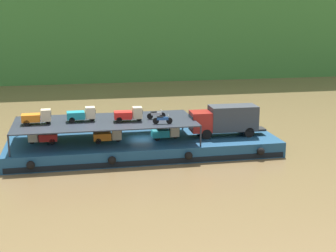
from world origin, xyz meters
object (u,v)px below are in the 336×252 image
Objects in this scene: mini_truck_upper_stern at (37,117)px; mini_truck_upper_fore at (129,114)px; covered_lorry at (225,119)px; mini_truck_lower_aft at (108,135)px; mini_truck_lower_mid at (166,132)px; mini_truck_upper_mid at (82,114)px; motorcycle_upper_port at (162,119)px; motorcycle_upper_centre at (156,115)px; cargo_barge at (144,146)px; mini_truck_lower_stern at (42,137)px.

mini_truck_upper_fore is (8.68, -0.52, 0.00)m from mini_truck_upper_stern.
mini_truck_upper_stern reaches higher than covered_lorry.
mini_truck_lower_aft is 1.00× the size of mini_truck_upper_stern.
mini_truck_lower_mid is (5.74, 0.05, 0.00)m from mini_truck_lower_aft.
mini_truck_upper_stern and mini_truck_upper_fore have the same top height.
mini_truck_upper_mid reaches higher than motorcycle_upper_port.
mini_truck_lower_mid is at bearing -5.76° from mini_truck_upper_mid.
motorcycle_upper_port is at bearing -84.61° from motorcycle_upper_centre.
mini_truck_upper_fore reaches higher than mini_truck_lower_aft.
covered_lorry is 4.15× the size of motorcycle_upper_centre.
mini_truck_upper_mid is 1.00× the size of mini_truck_upper_fore.
motorcycle_upper_port is (1.48, -2.24, 3.18)m from cargo_barge.
mini_truck_upper_stern is 1.00× the size of mini_truck_upper_mid.
mini_truck_upper_stern is (-18.58, 0.36, 1.00)m from covered_lorry.
motorcycle_upper_port is at bearing -30.11° from mini_truck_upper_fore.
mini_truck_lower_mid is at bearing -178.85° from covered_lorry.
mini_truck_lower_aft is at bearing -4.62° from mini_truck_upper_stern.
motorcycle_upper_centre is at bearing 10.84° from mini_truck_upper_fore.
covered_lorry is at bearing -1.86° from mini_truck_lower_stern.
mini_truck_upper_mid reaches higher than covered_lorry.
mini_truck_upper_mid reaches higher than mini_truck_lower_stern.
motorcycle_upper_port is at bearing -56.60° from cargo_barge.
cargo_barge is at bearing -178.68° from motorcycle_upper_centre.
mini_truck_lower_stern is 2.04m from mini_truck_upper_stern.
motorcycle_upper_centre is (1.26, 0.03, 3.18)m from cargo_barge.
motorcycle_upper_port is (-6.90, -1.89, 0.74)m from covered_lorry.
mini_truck_upper_fore is at bearing -179.52° from mini_truck_lower_mid.
mini_truck_upper_stern reaches higher than cargo_barge.
mini_truck_upper_mid is at bearing 177.48° from motorcycle_upper_centre.
cargo_barge is 9.63× the size of mini_truck_upper_fore.
covered_lorry is 12.01m from mini_truck_lower_aft.
motorcycle_upper_port is 2.28m from motorcycle_upper_centre.
motorcycle_upper_centre is (7.28, -0.32, -0.26)m from mini_truck_upper_mid.
mini_truck_lower_aft is 1.00× the size of mini_truck_lower_mid.
cargo_barge is 3.43m from motorcycle_upper_centre.
mini_truck_upper_stern is 11.90m from motorcycle_upper_port.
mini_truck_upper_stern is at bearing 176.59° from mini_truck_upper_fore.
mini_truck_upper_fore is (8.33, -0.75, 2.00)m from mini_truck_lower_stern.
mini_truck_lower_aft and mini_truck_lower_mid have the same top height.
covered_lorry is at bearing -1.11° from mini_truck_upper_stern.
covered_lorry is 2.83× the size of mini_truck_lower_stern.
motorcycle_upper_port is at bearing -110.72° from mini_truck_lower_mid.
mini_truck_lower_aft is 5.74m from mini_truck_lower_mid.
mini_truck_upper_fore is at bearing -169.16° from motorcycle_upper_centre.
mini_truck_upper_fore is (2.07, 0.02, 2.00)m from mini_truck_lower_aft.
cargo_barge is 14.06× the size of motorcycle_upper_centre.
covered_lorry is at bearing -2.38° from cargo_barge.
mini_truck_upper_fore is 2.85m from motorcycle_upper_centre.
mini_truck_lower_stern is (-9.85, 0.24, 1.44)m from cargo_barge.
covered_lorry is at bearing 15.36° from motorcycle_upper_port.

